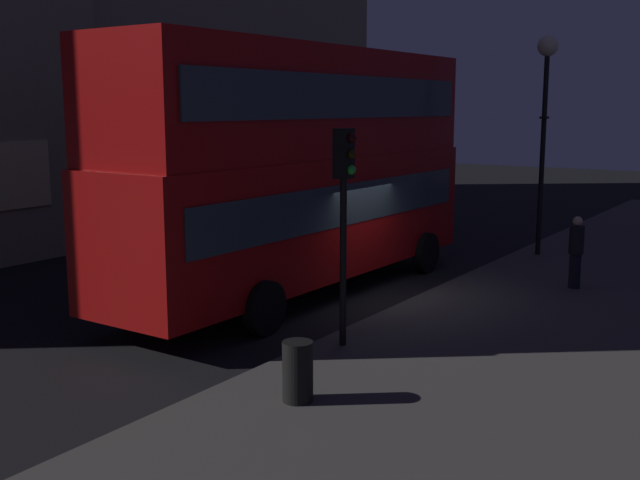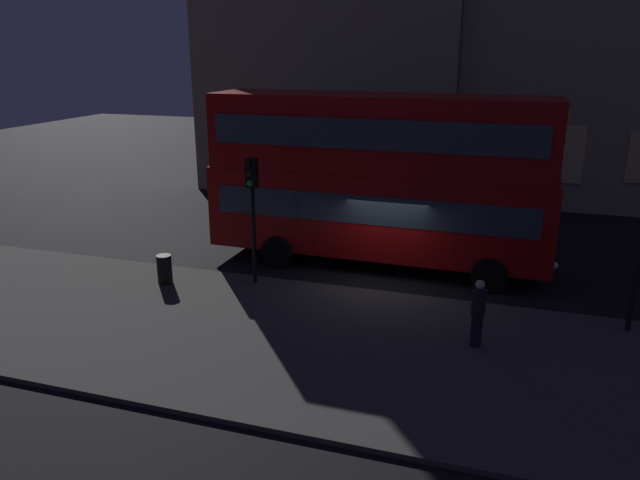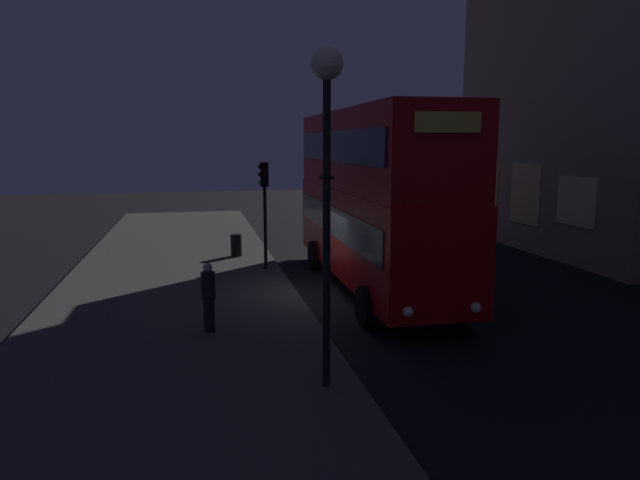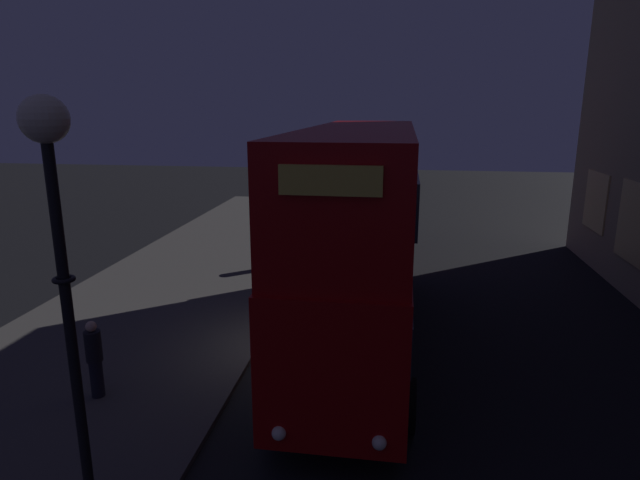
{
  "view_description": "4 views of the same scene",
  "coord_description": "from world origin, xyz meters",
  "px_view_note": "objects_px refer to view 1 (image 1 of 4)",
  "views": [
    {
      "loc": [
        -14.79,
        -8.37,
        4.3
      ],
      "look_at": [
        -2.06,
        0.12,
        1.63
      ],
      "focal_mm": 43.18,
      "sensor_mm": 36.0,
      "label": 1
    },
    {
      "loc": [
        3.54,
        -17.33,
        6.96
      ],
      "look_at": [
        -2.01,
        -0.08,
        1.23
      ],
      "focal_mm": 34.33,
      "sensor_mm": 36.0,
      "label": 2
    },
    {
      "loc": [
        16.49,
        -3.84,
        4.58
      ],
      "look_at": [
        -2.15,
        0.26,
        1.35
      ],
      "focal_mm": 32.12,
      "sensor_mm": 36.0,
      "label": 3
    },
    {
      "loc": [
        12.44,
        2.47,
        6.08
      ],
      "look_at": [
        -2.74,
        0.3,
        2.21
      ],
      "focal_mm": 30.08,
      "sensor_mm": 36.0,
      "label": 4
    }
  ],
  "objects_px": {
    "pedestrian": "(576,251)",
    "double_decker_bus": "(302,161)",
    "street_lamp": "(546,89)",
    "traffic_light_near_kerb": "(344,191)",
    "litter_bin": "(298,371)"
  },
  "relations": [
    {
      "from": "double_decker_bus",
      "to": "pedestrian",
      "type": "bearing_deg",
      "value": -54.41
    },
    {
      "from": "pedestrian",
      "to": "double_decker_bus",
      "type": "bearing_deg",
      "value": 94.95
    },
    {
      "from": "double_decker_bus",
      "to": "pedestrian",
      "type": "distance_m",
      "value": 6.68
    },
    {
      "from": "street_lamp",
      "to": "pedestrian",
      "type": "bearing_deg",
      "value": -150.53
    },
    {
      "from": "traffic_light_near_kerb",
      "to": "pedestrian",
      "type": "height_order",
      "value": "traffic_light_near_kerb"
    },
    {
      "from": "double_decker_bus",
      "to": "pedestrian",
      "type": "xyz_separation_m",
      "value": [
        3.62,
        -5.2,
        -2.1
      ]
    },
    {
      "from": "street_lamp",
      "to": "double_decker_bus",
      "type": "bearing_deg",
      "value": 156.41
    },
    {
      "from": "double_decker_bus",
      "to": "litter_bin",
      "type": "distance_m",
      "value": 7.31
    },
    {
      "from": "traffic_light_near_kerb",
      "to": "street_lamp",
      "type": "distance_m",
      "value": 10.47
    },
    {
      "from": "street_lamp",
      "to": "litter_bin",
      "type": "bearing_deg",
      "value": -176.8
    },
    {
      "from": "traffic_light_near_kerb",
      "to": "pedestrian",
      "type": "bearing_deg",
      "value": -18.93
    },
    {
      "from": "traffic_light_near_kerb",
      "to": "street_lamp",
      "type": "xyz_separation_m",
      "value": [
        10.3,
        -0.12,
        1.92
      ]
    },
    {
      "from": "pedestrian",
      "to": "litter_bin",
      "type": "distance_m",
      "value": 9.38
    },
    {
      "from": "street_lamp",
      "to": "pedestrian",
      "type": "height_order",
      "value": "street_lamp"
    },
    {
      "from": "double_decker_bus",
      "to": "litter_bin",
      "type": "height_order",
      "value": "double_decker_bus"
    }
  ]
}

